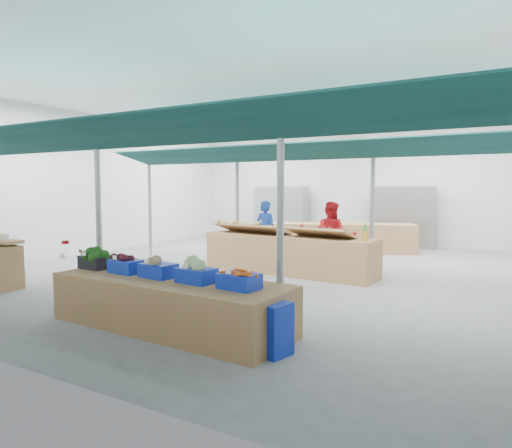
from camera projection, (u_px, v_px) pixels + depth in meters
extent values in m
plane|color=slate|center=(262.00, 271.00, 10.93)|extent=(13.00, 13.00, 0.00)
plane|color=silver|center=(262.00, 92.00, 10.60)|extent=(13.00, 13.00, 0.00)
plane|color=silver|center=(349.00, 184.00, 16.39)|extent=(12.00, 0.00, 12.00)
plane|color=silver|center=(88.00, 184.00, 13.73)|extent=(0.00, 13.00, 13.00)
cylinder|color=gray|center=(150.00, 204.00, 13.22)|extent=(0.10, 0.10, 3.00)
cylinder|color=gray|center=(99.00, 216.00, 7.85)|extent=(0.10, 0.10, 3.00)
cylinder|color=gray|center=(237.00, 206.00, 11.74)|extent=(0.10, 0.10, 3.00)
cylinder|color=gray|center=(280.00, 224.00, 6.12)|extent=(0.10, 0.10, 3.00)
cylinder|color=gray|center=(372.00, 210.00, 10.01)|extent=(0.10, 0.10, 3.00)
cylinder|color=gray|center=(177.00, 130.00, 6.87)|extent=(10.00, 0.06, 0.06)
cylinder|color=gray|center=(300.00, 151.00, 10.77)|extent=(10.00, 0.06, 0.06)
cube|color=#0B312E|center=(147.00, 130.00, 6.32)|extent=(9.50, 1.28, 0.30)
cube|color=#0B312E|center=(203.00, 139.00, 7.44)|extent=(9.50, 1.28, 0.30)
cube|color=#0B312E|center=(288.00, 152.00, 10.21)|extent=(9.50, 1.28, 0.30)
cube|color=#0B312E|center=(311.00, 156.00, 11.34)|extent=(9.50, 1.28, 0.30)
cube|color=#B23F33|center=(281.00, 214.00, 17.28)|extent=(2.00, 0.50, 2.00)
cube|color=#B23F33|center=(403.00, 217.00, 15.06)|extent=(2.00, 0.50, 2.00)
cube|color=#9B6C43|center=(169.00, 303.00, 6.46)|extent=(3.67, 1.37, 0.70)
cube|color=#9B6C43|center=(289.00, 254.00, 10.58)|extent=(4.17, 1.26, 0.88)
cube|color=#9B6C43|center=(333.00, 238.00, 14.11)|extent=(4.89, 2.81, 0.88)
cube|color=#102BB3|center=(268.00, 327.00, 5.47)|extent=(0.60, 0.48, 0.63)
imported|color=#163995|center=(266.00, 231.00, 12.10)|extent=(0.63, 0.43, 1.65)
imported|color=red|center=(330.00, 235.00, 11.21)|extent=(0.84, 0.68, 1.65)
cube|color=black|center=(96.00, 262.00, 7.25)|extent=(0.53, 0.40, 0.20)
cube|color=white|center=(84.00, 254.00, 7.06)|extent=(0.08, 0.02, 0.06)
cube|color=#102BB3|center=(127.00, 266.00, 6.88)|extent=(0.53, 0.40, 0.20)
cube|color=white|center=(115.00, 257.00, 6.69)|extent=(0.08, 0.02, 0.06)
cube|color=#102BB3|center=(158.00, 270.00, 6.53)|extent=(0.53, 0.40, 0.20)
cube|color=white|center=(146.00, 261.00, 6.34)|extent=(0.08, 0.02, 0.06)
cube|color=#102BB3|center=(196.00, 275.00, 6.16)|extent=(0.53, 0.40, 0.20)
cube|color=white|center=(185.00, 266.00, 5.96)|extent=(0.08, 0.02, 0.06)
cube|color=#102BB3|center=(239.00, 281.00, 5.78)|extent=(0.53, 0.40, 0.20)
cube|color=white|center=(228.00, 271.00, 5.59)|extent=(0.08, 0.02, 0.06)
sphere|color=brown|center=(84.00, 254.00, 7.22)|extent=(0.09, 0.09, 0.09)
sphere|color=brown|center=(80.00, 251.00, 7.23)|extent=(0.06, 0.06, 0.06)
cylinder|color=#B60C0F|center=(65.00, 242.00, 7.40)|extent=(0.12, 0.12, 0.05)
cube|color=white|center=(62.00, 256.00, 7.37)|extent=(0.10, 0.01, 0.07)
cube|color=#997247|center=(251.00, 228.00, 11.00)|extent=(1.98, 0.94, 0.26)
cube|color=#997247|center=(320.00, 233.00, 9.99)|extent=(1.58, 0.88, 0.26)
cylinder|color=#8C6019|center=(365.00, 236.00, 9.43)|extent=(0.14, 0.14, 0.22)
cone|color=#26661E|center=(365.00, 227.00, 9.41)|extent=(0.12, 0.12, 0.18)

